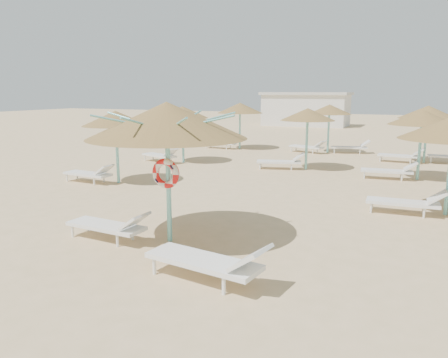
% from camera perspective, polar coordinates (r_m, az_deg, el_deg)
% --- Properties ---
extents(ground, '(120.00, 120.00, 0.00)m').
position_cam_1_polar(ground, '(9.78, -5.72, -8.62)').
color(ground, '#D7B283').
rests_on(ground, ground).
extents(main_palapa, '(3.48, 3.48, 3.12)m').
position_cam_1_polar(main_palapa, '(9.54, -7.47, 7.56)').
color(main_palapa, '#76CDC9').
rests_on(main_palapa, ground).
extents(lounger_main_a, '(2.08, 0.74, 0.75)m').
position_cam_1_polar(lounger_main_a, '(10.27, -14.60, -5.88)').
color(lounger_main_a, white).
rests_on(lounger_main_a, ground).
extents(lounger_main_b, '(2.39, 1.02, 0.84)m').
position_cam_1_polar(lounger_main_b, '(7.83, -1.81, -10.63)').
color(lounger_main_b, white).
rests_on(lounger_main_b, ground).
extents(palapa_field, '(20.34, 13.74, 2.71)m').
position_cam_1_polar(palapa_field, '(18.57, 19.28, 7.52)').
color(palapa_field, '#76CDC9').
rests_on(palapa_field, ground).
extents(service_hut, '(8.40, 4.40, 3.25)m').
position_cam_1_polar(service_hut, '(44.26, 10.66, 8.99)').
color(service_hut, silver).
rests_on(service_hut, ground).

